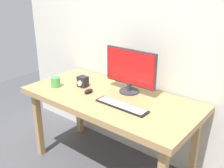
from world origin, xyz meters
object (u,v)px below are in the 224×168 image
object	(u,v)px
mouse	(89,91)
desk	(110,104)
monitor	(130,70)
keyboard_primary	(122,106)
coffee_mug	(56,82)
audio_controller	(83,82)

from	to	relation	value
mouse	desk	bearing A→B (deg)	19.45
desk	mouse	size ratio (longest dim) A/B	16.29
monitor	keyboard_primary	distance (m)	0.38
keyboard_primary	desk	bearing A→B (deg)	153.17
monitor	keyboard_primary	xyz separation A→B (m)	(0.13, -0.29, -0.20)
desk	keyboard_primary	distance (m)	0.25
monitor	keyboard_primary	world-z (taller)	monitor
monitor	coffee_mug	distance (m)	0.73
keyboard_primary	coffee_mug	bearing A→B (deg)	-176.26
audio_controller	coffee_mug	distance (m)	0.26
keyboard_primary	coffee_mug	xyz separation A→B (m)	(-0.75, -0.05, 0.04)
keyboard_primary	audio_controller	xyz separation A→B (m)	(-0.55, 0.12, 0.04)
keyboard_primary	mouse	bearing A→B (deg)	174.56
desk	keyboard_primary	bearing A→B (deg)	-26.83
keyboard_primary	audio_controller	distance (m)	0.56
monitor	mouse	world-z (taller)	monitor
desk	keyboard_primary	xyz separation A→B (m)	(0.21, -0.10, 0.08)
mouse	audio_controller	world-z (taller)	audio_controller
desk	monitor	size ratio (longest dim) A/B	3.07
audio_controller	mouse	bearing A→B (deg)	-27.43
monitor	coffee_mug	world-z (taller)	monitor
desk	mouse	bearing A→B (deg)	-160.89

